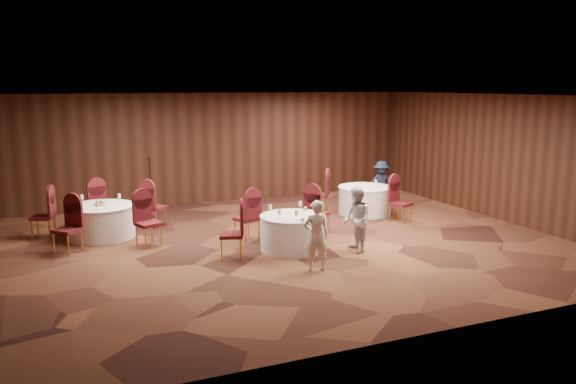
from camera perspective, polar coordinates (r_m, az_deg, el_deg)
name	(u,v)px	position (r m, az deg, el deg)	size (l,w,h in m)	color
ground	(283,243)	(12.38, -0.50, -5.24)	(12.00, 12.00, 0.00)	black
room_shell	(283,155)	(11.98, -0.51, 3.83)	(12.00, 12.00, 12.00)	silver
table_main	(292,232)	(11.82, 0.46, -4.13)	(1.37, 1.37, 0.74)	silver
table_left	(101,221)	(13.48, -18.46, -2.82)	(1.52, 1.52, 0.74)	silver
table_right	(365,200)	(15.26, 7.83, -0.80)	(1.45, 1.45, 0.74)	silver
chairs_main	(267,221)	(12.25, -2.16, -2.99)	(3.08, 1.83, 1.00)	#3E0C0C
chairs_left	(102,216)	(13.44, -18.37, -2.30)	(3.18, 3.01, 1.00)	#3E0C0C
chairs_right	(359,199)	(14.73, 7.19, -0.71)	(2.13, 2.45, 1.00)	#3E0C0C
tabletop_main	(298,212)	(11.66, 1.04, -2.00)	(1.07, 1.08, 0.22)	silver
tabletop_left	(100,202)	(13.38, -18.57, -0.96)	(0.88, 0.88, 0.22)	silver
tabletop_right	(376,182)	(15.08, 8.93, 1.05)	(0.08, 0.08, 0.22)	silver
mic_stand	(151,200)	(15.08, -13.71, -0.81)	(0.24, 0.24, 1.59)	black
woman_a	(316,236)	(10.46, 2.87, -4.44)	(0.49, 0.32, 1.35)	white
woman_b	(356,220)	(11.69, 6.97, -2.82)	(0.66, 0.52, 1.37)	#B5B6BA
man_c	(381,183)	(16.34, 9.48, 0.88)	(0.83, 0.48, 1.28)	black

